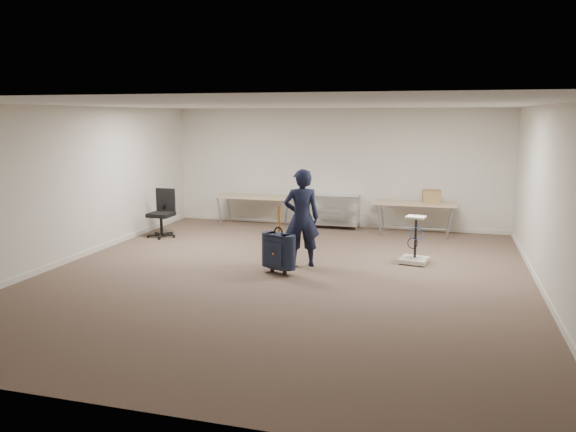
% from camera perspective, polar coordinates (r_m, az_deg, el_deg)
% --- Properties ---
extents(ground, '(9.00, 9.00, 0.00)m').
position_cam_1_polar(ground, '(9.36, -0.50, -6.12)').
color(ground, '#4C3B2E').
rests_on(ground, ground).
extents(room_shell, '(8.00, 9.00, 9.00)m').
position_cam_1_polar(room_shell, '(10.64, 1.59, -3.85)').
color(room_shell, beige).
rests_on(room_shell, ground).
extents(folding_table_left, '(1.80, 0.75, 0.73)m').
position_cam_1_polar(folding_table_left, '(13.47, -3.56, 1.84)').
color(folding_table_left, '#9B825F').
rests_on(folding_table_left, ground).
extents(folding_table_right, '(1.80, 0.75, 0.73)m').
position_cam_1_polar(folding_table_right, '(12.74, 12.80, 1.12)').
color(folding_table_right, '#9B825F').
rests_on(folding_table_right, ground).
extents(wire_shelf, '(1.22, 0.47, 0.80)m').
position_cam_1_polar(wire_shelf, '(13.25, 4.59, 0.65)').
color(wire_shelf, white).
rests_on(wire_shelf, ground).
extents(person, '(0.74, 0.61, 1.73)m').
position_cam_1_polar(person, '(9.80, 1.39, -0.20)').
color(person, black).
rests_on(person, ground).
extents(suitcase, '(0.48, 0.38, 1.15)m').
position_cam_1_polar(suitcase, '(9.40, -0.97, -3.58)').
color(suitcase, '#161C32').
rests_on(suitcase, ground).
extents(office_chair, '(0.63, 0.63, 1.04)m').
position_cam_1_polar(office_chair, '(12.61, -12.65, -0.63)').
color(office_chair, black).
rests_on(office_chair, ground).
extents(equipment_cart, '(0.54, 0.54, 0.86)m').
position_cam_1_polar(equipment_cart, '(10.37, 12.72, -3.48)').
color(equipment_cart, beige).
rests_on(equipment_cart, ground).
extents(cardboard_box, '(0.41, 0.33, 0.28)m').
position_cam_1_polar(cardboard_box, '(12.79, 14.36, 1.97)').
color(cardboard_box, '#A06D4A').
rests_on(cardboard_box, folding_table_right).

